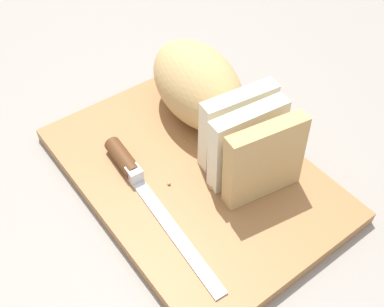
{
  "coord_description": "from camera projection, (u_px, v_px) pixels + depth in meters",
  "views": [
    {
      "loc": [
        0.34,
        -0.25,
        0.5
      ],
      "look_at": [
        0.0,
        0.0,
        0.05
      ],
      "focal_mm": 43.54,
      "sensor_mm": 36.0,
      "label": 1
    }
  ],
  "objects": [
    {
      "name": "bread_knife",
      "position": [
        133.0,
        173.0,
        0.62
      ],
      "size": [
        0.27,
        0.03,
        0.02
      ],
      "rotation": [
        0.0,
        0.0,
        -0.06
      ],
      "color": "silver",
      "rests_on": "cutting_board"
    },
    {
      "name": "cutting_board",
      "position": [
        192.0,
        173.0,
        0.64
      ],
      "size": [
        0.41,
        0.29,
        0.02
      ],
      "primitive_type": "cube",
      "rotation": [
        0.0,
        0.0,
        0.02
      ],
      "color": "#9E6B3D",
      "rests_on": "ground_plane"
    },
    {
      "name": "ground_plane",
      "position": [
        192.0,
        178.0,
        0.65
      ],
      "size": [
        3.0,
        3.0,
        0.0
      ],
      "primitive_type": "plane",
      "color": "gray"
    },
    {
      "name": "crumb_stray_left",
      "position": [
        184.0,
        142.0,
        0.67
      ],
      "size": [
        0.0,
        0.0,
        0.0
      ],
      "primitive_type": "sphere",
      "color": "tan",
      "rests_on": "cutting_board"
    },
    {
      "name": "crumb_near_loaf",
      "position": [
        212.0,
        188.0,
        0.61
      ],
      "size": [
        0.01,
        0.01,
        0.01
      ],
      "primitive_type": "sphere",
      "color": "tan",
      "rests_on": "cutting_board"
    },
    {
      "name": "bread_loaf",
      "position": [
        210.0,
        99.0,
        0.65
      ],
      "size": [
        0.29,
        0.14,
        0.11
      ],
      "rotation": [
        0.0,
        0.0,
        -0.12
      ],
      "color": "tan",
      "rests_on": "cutting_board"
    },
    {
      "name": "crumb_near_knife",
      "position": [
        169.0,
        184.0,
        0.61
      ],
      "size": [
        0.0,
        0.0,
        0.0
      ],
      "primitive_type": "sphere",
      "color": "tan",
      "rests_on": "cutting_board"
    }
  ]
}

